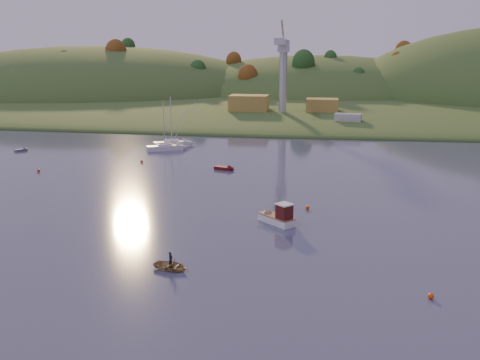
# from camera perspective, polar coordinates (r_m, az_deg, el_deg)

# --- Properties ---
(ground) EXTENTS (500.00, 500.00, 0.00)m
(ground) POSITION_cam_1_polar(r_m,az_deg,el_deg) (39.48, -14.06, -16.38)
(ground) COLOR #313551
(ground) RESTS_ON ground
(far_shore) EXTENTS (620.00, 220.00, 1.50)m
(far_shore) POSITION_cam_1_polar(r_m,az_deg,el_deg) (262.33, 6.13, 9.20)
(far_shore) COLOR #32491D
(far_shore) RESTS_ON ground
(shore_slope) EXTENTS (640.00, 150.00, 7.00)m
(shore_slope) POSITION_cam_1_polar(r_m,az_deg,el_deg) (197.70, 5.05, 7.83)
(shore_slope) COLOR #32491D
(shore_slope) RESTS_ON ground
(hill_left) EXTENTS (170.00, 140.00, 44.00)m
(hill_left) POSITION_cam_1_polar(r_m,az_deg,el_deg) (254.43, -15.21, 8.68)
(hill_left) COLOR #32491D
(hill_left) RESTS_ON ground
(hill_center) EXTENTS (140.00, 120.00, 36.00)m
(hill_center) POSITION_cam_1_polar(r_m,az_deg,el_deg) (242.03, 8.25, 8.78)
(hill_center) COLOR #32491D
(hill_center) RESTS_ON ground
(hillside_trees) EXTENTS (280.00, 50.00, 32.00)m
(hillside_trees) POSITION_cam_1_polar(r_m,az_deg,el_deg) (217.56, 5.45, 8.34)
(hillside_trees) COLOR #173F16
(hillside_trees) RESTS_ON ground
(wharf) EXTENTS (42.00, 16.00, 2.40)m
(wharf) POSITION_cam_1_polar(r_m,az_deg,el_deg) (154.58, 5.71, 6.69)
(wharf) COLOR slate
(wharf) RESTS_ON ground
(shed_west) EXTENTS (11.00, 8.00, 4.80)m
(shed_west) POSITION_cam_1_polar(r_m,az_deg,el_deg) (156.52, 0.97, 8.16)
(shed_west) COLOR #A48436
(shed_west) RESTS_ON wharf
(shed_east) EXTENTS (9.00, 7.00, 4.00)m
(shed_east) POSITION_cam_1_polar(r_m,az_deg,el_deg) (155.95, 8.75, 7.84)
(shed_east) COLOR #A48436
(shed_east) RESTS_ON wharf
(dock_crane) EXTENTS (3.20, 28.00, 20.30)m
(dock_crane) POSITION_cam_1_polar(r_m,az_deg,el_deg) (150.14, 4.60, 12.63)
(dock_crane) COLOR #B7B7BC
(dock_crane) RESTS_ON wharf
(fishing_boat) EXTENTS (5.26, 5.03, 3.55)m
(fishing_boat) POSITION_cam_1_polar(r_m,az_deg,el_deg) (62.48, 3.68, -3.86)
(fishing_boat) COLOR white
(fishing_boat) RESTS_ON ground
(sailboat_near) EXTENTS (7.39, 5.06, 9.95)m
(sailboat_near) POSITION_cam_1_polar(r_m,az_deg,el_deg) (109.20, -8.03, 3.50)
(sailboat_near) COLOR silver
(sailboat_near) RESTS_ON ground
(sailboat_far) EXTENTS (7.75, 5.23, 10.42)m
(sailboat_far) POSITION_cam_1_polar(r_m,az_deg,el_deg) (113.52, -7.30, 3.92)
(sailboat_far) COLOR silver
(sailboat_far) RESTS_ON ground
(canoe) EXTENTS (3.86, 3.20, 0.69)m
(canoe) POSITION_cam_1_polar(r_m,az_deg,el_deg) (49.86, -7.39, -9.08)
(canoe) COLOR #9F8658
(canoe) RESTS_ON ground
(paddler) EXTENTS (0.47, 0.60, 1.44)m
(paddler) POSITION_cam_1_polar(r_m,az_deg,el_deg) (49.72, -7.40, -8.69)
(paddler) COLOR black
(paddler) RESTS_ON ground
(red_tender) EXTENTS (3.86, 2.31, 1.24)m
(red_tender) POSITION_cam_1_polar(r_m,az_deg,el_deg) (90.01, -1.36, 1.23)
(red_tender) COLOR #510B0F
(red_tender) RESTS_ON ground
(grey_dinghy) EXTENTS (2.34, 2.85, 1.02)m
(grey_dinghy) POSITION_cam_1_polar(r_m,az_deg,el_deg) (116.20, -22.11, 3.01)
(grey_dinghy) COLOR slate
(grey_dinghy) RESTS_ON ground
(work_vessel) EXTENTS (16.29, 7.82, 4.02)m
(work_vessel) POSITION_cam_1_polar(r_m,az_deg,el_deg) (140.48, 11.42, 5.90)
(work_vessel) COLOR slate
(work_vessel) RESTS_ON ground
(buoy_0) EXTENTS (0.50, 0.50, 0.50)m
(buoy_0) POSITION_cam_1_polar(r_m,az_deg,el_deg) (46.67, 19.69, -11.57)
(buoy_0) COLOR #DF400B
(buoy_0) RESTS_ON ground
(buoy_1) EXTENTS (0.50, 0.50, 0.50)m
(buoy_1) POSITION_cam_1_polar(r_m,az_deg,el_deg) (68.10, 7.20, -2.94)
(buoy_1) COLOR #DF400B
(buoy_1) RESTS_ON ground
(buoy_2) EXTENTS (0.50, 0.50, 0.50)m
(buoy_2) POSITION_cam_1_polar(r_m,az_deg,el_deg) (94.84, -20.69, 0.98)
(buoy_2) COLOR #DF400B
(buoy_2) RESTS_ON ground
(buoy_3) EXTENTS (0.50, 0.50, 0.50)m
(buoy_3) POSITION_cam_1_polar(r_m,az_deg,el_deg) (97.62, -10.44, 1.97)
(buoy_3) COLOR #DF400B
(buoy_3) RESTS_ON ground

